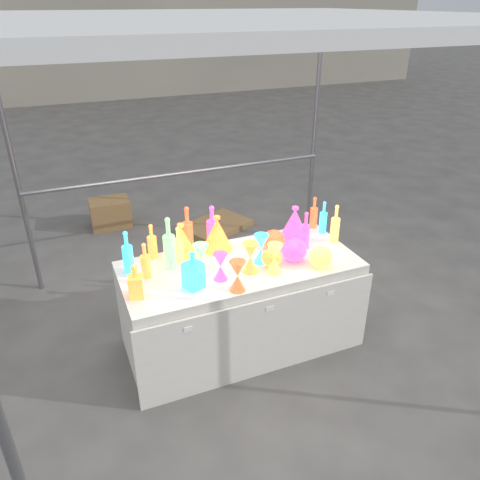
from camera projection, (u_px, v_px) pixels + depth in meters
name	position (u px, v px, depth m)	size (l,w,h in m)	color
ground	(240.00, 341.00, 3.90)	(80.00, 80.00, 0.00)	#66635E
canopy_tent	(239.00, 28.00, 2.81)	(3.15, 3.15, 2.46)	gray
display_table	(240.00, 305.00, 3.72)	(1.84, 0.83, 0.75)	silver
cardboard_box_closed	(110.00, 213.00, 5.80)	(0.48, 0.35, 0.35)	olive
cardboard_box_flat	(216.00, 226.00, 5.80)	(0.79, 0.56, 0.07)	olive
bottle_0	(152.00, 241.00, 3.58)	(0.07, 0.07, 0.28)	#BA1138
bottle_1	(127.00, 252.00, 3.37)	(0.08, 0.08, 0.33)	green
bottle_2	(188.00, 229.00, 3.65)	(0.08, 0.08, 0.38)	orange
bottle_3	(212.00, 226.00, 3.73)	(0.09, 0.09, 0.35)	#1B519F
bottle_4	(179.00, 245.00, 3.50)	(0.07, 0.07, 0.30)	#116F5C
bottle_5	(169.00, 243.00, 3.41)	(0.09, 0.09, 0.41)	#BD25B6
bottle_6	(145.00, 260.00, 3.32)	(0.07, 0.07, 0.27)	#BA1138
decanter_0	(136.00, 281.00, 3.10)	(0.10, 0.10, 0.25)	#BA1138
decanter_2	(193.00, 270.00, 3.19)	(0.12, 0.12, 0.28)	green
hourglass_0	(238.00, 276.00, 3.18)	(0.11, 0.11, 0.23)	orange
hourglass_1	(221.00, 267.00, 3.31)	(0.10, 0.10, 0.21)	#1B519F
hourglass_2	(275.00, 259.00, 3.38)	(0.12, 0.12, 0.23)	#116F5C
hourglass_3	(201.00, 259.00, 3.37)	(0.12, 0.12, 0.24)	#BD25B6
hourglass_4	(250.00, 258.00, 3.39)	(0.12, 0.12, 0.23)	#BA1138
hourglass_5	(261.00, 249.00, 3.52)	(0.12, 0.12, 0.23)	green
globe_0	(272.00, 258.00, 3.49)	(0.16, 0.16, 0.13)	#BA1138
globe_1	(320.00, 258.00, 3.48)	(0.18, 0.18, 0.14)	#116F5C
globe_2	(274.00, 241.00, 3.72)	(0.18, 0.18, 0.14)	orange
globe_3	(294.00, 251.00, 3.56)	(0.19, 0.19, 0.15)	#1B519F
lampshade_0	(181.00, 240.00, 3.59)	(0.23, 0.23, 0.28)	yellow
lampshade_1	(217.00, 233.00, 3.69)	(0.25, 0.25, 0.29)	yellow
lampshade_2	(294.00, 223.00, 3.84)	(0.25, 0.25, 0.30)	#1B519F
bottle_8	(323.00, 217.00, 3.96)	(0.06, 0.06, 0.29)	green
bottle_9	(314.00, 212.00, 4.05)	(0.06, 0.06, 0.29)	orange
bottle_10	(305.00, 230.00, 3.71)	(0.07, 0.07, 0.31)	#1B519F
bottle_11	(335.00, 223.00, 3.80)	(0.07, 0.07, 0.33)	#116F5C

